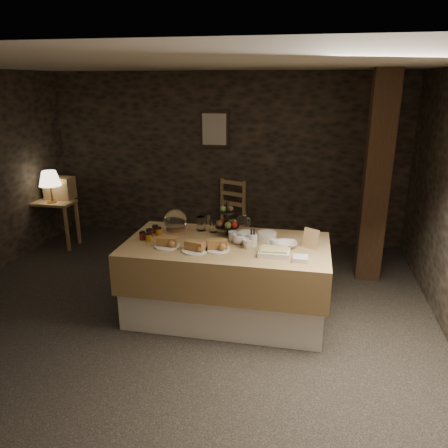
% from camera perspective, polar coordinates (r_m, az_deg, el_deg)
% --- Properties ---
extents(ground_plane, '(5.50, 5.00, 0.01)m').
position_cam_1_polar(ground_plane, '(4.99, -5.57, -11.28)').
color(ground_plane, black).
rests_on(ground_plane, ground).
extents(room_shell, '(5.52, 5.02, 2.60)m').
position_cam_1_polar(room_shell, '(4.44, -6.18, 6.56)').
color(room_shell, black).
rests_on(room_shell, ground).
extents(buffet_table, '(2.12, 1.13, 0.84)m').
position_cam_1_polar(buffet_table, '(4.69, 0.32, -6.59)').
color(buffet_table, white).
rests_on(buffet_table, ground_plane).
extents(console_table, '(0.67, 0.38, 0.72)m').
position_cam_1_polar(console_table, '(7.15, -21.50, 1.77)').
color(console_table, '#956844').
rests_on(console_table, ground_plane).
extents(table_lamp, '(0.32, 0.32, 0.48)m').
position_cam_1_polar(table_lamp, '(6.97, -21.83, 5.50)').
color(table_lamp, '#A98638').
rests_on(table_lamp, console_table).
extents(wine_rack, '(0.42, 0.26, 0.34)m').
position_cam_1_polar(wine_rack, '(7.19, -20.69, 4.44)').
color(wine_rack, '#956844').
rests_on(wine_rack, console_table).
extents(chair, '(0.60, 0.59, 0.78)m').
position_cam_1_polar(chair, '(6.79, 0.41, 0.99)').
color(chair, '#956844').
rests_on(chair, ground_plane).
extents(timber_column, '(0.30, 0.30, 2.60)m').
position_cam_1_polar(timber_column, '(5.71, 19.28, 5.55)').
color(timber_column, black).
rests_on(timber_column, ground_plane).
extents(framed_picture, '(0.45, 0.04, 0.55)m').
position_cam_1_polar(framed_picture, '(6.81, -1.25, 12.28)').
color(framed_picture, black).
rests_on(framed_picture, room_shell).
extents(plate_stack_a, '(0.19, 0.19, 0.10)m').
position_cam_1_polar(plate_stack_a, '(4.60, 2.96, -1.66)').
color(plate_stack_a, silver).
rests_on(plate_stack_a, buffet_table).
extents(plate_stack_b, '(0.20, 0.20, 0.08)m').
position_cam_1_polar(plate_stack_b, '(4.66, 5.64, -1.58)').
color(plate_stack_b, silver).
rests_on(plate_stack_b, buffet_table).
extents(cutlery_holder, '(0.10, 0.10, 0.12)m').
position_cam_1_polar(cutlery_holder, '(4.48, 3.75, -2.10)').
color(cutlery_holder, silver).
rests_on(cutlery_holder, buffet_table).
extents(cup_a, '(0.13, 0.13, 0.10)m').
position_cam_1_polar(cup_a, '(4.52, 1.94, -1.98)').
color(cup_a, silver).
rests_on(cup_a, buffet_table).
extents(cup_b, '(0.11, 0.11, 0.10)m').
position_cam_1_polar(cup_b, '(4.41, 3.09, -2.57)').
color(cup_b, silver).
rests_on(cup_b, buffet_table).
extents(mug_c, '(0.09, 0.09, 0.09)m').
position_cam_1_polar(mug_c, '(4.63, 1.14, -1.54)').
color(mug_c, silver).
rests_on(mug_c, buffet_table).
extents(mug_d, '(0.08, 0.08, 0.09)m').
position_cam_1_polar(mug_d, '(4.44, 6.52, -2.57)').
color(mug_d, silver).
rests_on(mug_d, buffet_table).
extents(bowl, '(0.22, 0.22, 0.05)m').
position_cam_1_polar(bowl, '(4.50, 8.18, -2.64)').
color(bowl, silver).
rests_on(bowl, buffet_table).
extents(cake_dome, '(0.26, 0.26, 0.26)m').
position_cam_1_polar(cake_dome, '(4.92, -6.35, 0.25)').
color(cake_dome, '#956844').
rests_on(cake_dome, buffet_table).
extents(fruit_stand, '(0.26, 0.26, 0.37)m').
position_cam_1_polar(fruit_stand, '(4.75, 0.45, 0.19)').
color(fruit_stand, black).
rests_on(fruit_stand, buffet_table).
extents(bread_platter_left, '(0.26, 0.26, 0.11)m').
position_cam_1_polar(bread_platter_left, '(4.48, -7.43, -2.48)').
color(bread_platter_left, silver).
rests_on(bread_platter_left, buffet_table).
extents(bread_platter_center, '(0.26, 0.26, 0.11)m').
position_cam_1_polar(bread_platter_center, '(4.34, -3.83, -3.08)').
color(bread_platter_center, silver).
rests_on(bread_platter_center, buffet_table).
extents(bread_platter_right, '(0.26, 0.26, 0.11)m').
position_cam_1_polar(bread_platter_right, '(4.37, -0.91, -2.90)').
color(bread_platter_right, silver).
rests_on(bread_platter_right, buffet_table).
extents(jam_jars, '(0.18, 0.32, 0.07)m').
position_cam_1_polar(jam_jars, '(4.79, -9.52, -1.27)').
color(jam_jars, '#5F1812').
rests_on(jam_jars, buffet_table).
extents(tart_dish, '(0.30, 0.22, 0.07)m').
position_cam_1_polar(tart_dish, '(4.27, 6.58, -3.64)').
color(tart_dish, silver).
rests_on(tart_dish, buffet_table).
extents(square_dish, '(0.14, 0.14, 0.04)m').
position_cam_1_polar(square_dish, '(4.17, 9.94, -4.48)').
color(square_dish, silver).
rests_on(square_dish, buffet_table).
extents(menu_frame, '(0.18, 0.15, 0.22)m').
position_cam_1_polar(menu_frame, '(4.49, 11.20, -1.99)').
color(menu_frame, '#956844').
rests_on(menu_frame, buffet_table).
extents(storage_jar_a, '(0.10, 0.10, 0.16)m').
position_cam_1_polar(storage_jar_a, '(4.93, -3.00, 0.07)').
color(storage_jar_a, white).
rests_on(storage_jar_a, buffet_table).
extents(storage_jar_b, '(0.09, 0.09, 0.14)m').
position_cam_1_polar(storage_jar_b, '(4.87, -1.41, -0.25)').
color(storage_jar_b, white).
rests_on(storage_jar_b, buffet_table).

